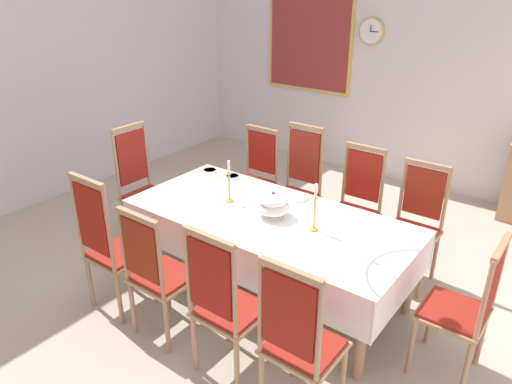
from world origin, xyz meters
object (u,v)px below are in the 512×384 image
chair_south_a (110,244)px  chair_north_c (355,204)px  spoon_primary (204,168)px  chair_south_c (224,303)px  chair_head_west (142,185)px  chair_south_b (157,272)px  chair_north_a (255,177)px  candlestick_east (315,211)px  dining_table (269,223)px  bowl_near_right (232,177)px  mounted_clock (372,31)px  chair_south_d (299,340)px  framed_painting (309,41)px  candlestick_west (229,185)px  chair_head_east (465,307)px  bowl_far_left (297,197)px  bowl_near_left (210,171)px  spoon_secondary (226,174)px  chair_north_b (297,185)px  chair_north_d (415,223)px

chair_south_a → chair_north_c: 2.25m
spoon_primary → chair_south_c: bearing=-52.3°
chair_head_west → chair_south_b: bearing=53.2°
chair_north_a → candlestick_east: (1.29, -0.95, 0.35)m
dining_table → chair_south_c: chair_south_c is taller
bowl_near_right → mounted_clock: mounted_clock is taller
chair_south_d → framed_painting: (-2.47, 4.08, 1.14)m
chair_south_a → chair_north_a: 1.90m
dining_table → candlestick_west: 0.48m
chair_head_east → mounted_clock: size_ratio=3.21×
bowl_far_left → spoon_primary: bowl_far_left is taller
bowl_near_left → spoon_secondary: size_ratio=0.85×
chair_head_east → spoon_primary: (-2.72, 0.43, 0.19)m
chair_south_a → chair_north_c: bearing=58.0°
spoon_secondary → dining_table: bearing=-29.5°
chair_north_c → bowl_near_left: 1.47m
chair_south_c → candlestick_west: size_ratio=3.04×
chair_south_b → spoon_primary: size_ratio=6.19×
chair_north_b → bowl_near_left: 0.90m
chair_south_d → framed_painting: 4.91m
chair_north_a → mounted_clock: mounted_clock is taller
chair_south_b → candlestick_west: candlestick_west is taller
chair_south_c → chair_north_a: bearing=122.1°
chair_head_west → mounted_clock: mounted_clock is taller
chair_south_a → spoon_primary: bearing=100.9°
mounted_clock → chair_south_a: bearing=-93.1°
dining_table → spoon_secondary: size_ratio=13.32×
bowl_far_left → framed_painting: framed_painting is taller
chair_north_d → bowl_far_left: size_ratio=6.22×
chair_south_c → candlestick_east: bearing=83.9°
framed_painting → chair_head_west: bearing=-90.5°
dining_table → spoon_primary: bearing=159.2°
bowl_near_left → framed_painting: 2.94m
candlestick_west → chair_north_c: bearing=51.7°
candlestick_west → bowl_near_right: candlestick_west is taller
chair_north_d → chair_south_c: bearing=73.1°
chair_south_d → bowl_near_right: bearing=140.2°
chair_north_c → chair_head_east: chair_north_c is taller
chair_north_b → bowl_far_left: chair_north_b is taller
chair_south_d → framed_painting: framed_painting is taller
dining_table → chair_head_west: size_ratio=1.95×
chair_north_b → mounted_clock: bearing=-81.6°
chair_south_d → bowl_far_left: size_ratio=6.56×
chair_south_b → bowl_near_left: size_ratio=7.24×
chair_head_east → mounted_clock: bearing=35.6°
bowl_near_left → bowl_near_right: same height
bowl_near_left → chair_north_d: bearing=15.7°
chair_south_a → chair_head_east: (2.46, 0.96, -0.04)m
chair_north_a → chair_south_d: (1.77, -1.90, 0.02)m
chair_north_c → bowl_near_right: 1.21m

